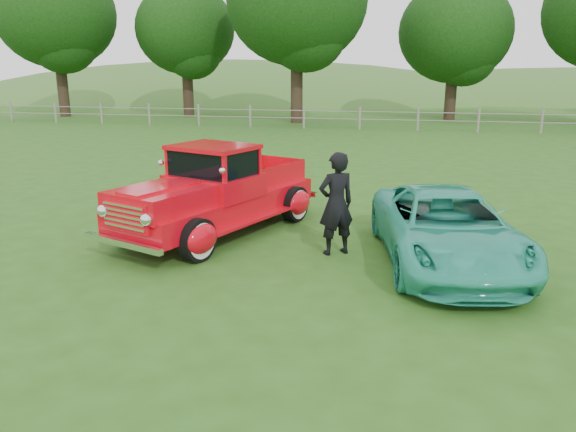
% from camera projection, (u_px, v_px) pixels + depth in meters
% --- Properties ---
extents(ground, '(140.00, 140.00, 0.00)m').
position_uv_depth(ground, '(236.00, 276.00, 8.97)').
color(ground, '#295015').
rests_on(ground, ground).
extents(distant_hills, '(116.00, 60.00, 18.00)m').
position_uv_depth(distant_hills, '(352.00, 134.00, 67.14)').
color(distant_hills, '#3A6425').
rests_on(distant_hills, ground).
extents(fence_line, '(48.00, 0.12, 1.20)m').
position_uv_depth(fence_line, '(360.00, 118.00, 29.59)').
color(fence_line, gray).
rests_on(fence_line, ground).
extents(tree_far_west, '(7.60, 7.60, 9.93)m').
position_uv_depth(tree_far_west, '(55.00, 14.00, 35.91)').
color(tree_far_west, black).
rests_on(tree_far_west, ground).
extents(tree_mid_west, '(6.40, 6.40, 8.46)m').
position_uv_depth(tree_mid_west, '(185.00, 30.00, 36.42)').
color(tree_mid_west, black).
rests_on(tree_mid_west, ground).
extents(tree_near_west, '(8.00, 8.00, 10.42)m').
position_uv_depth(tree_near_west, '(297.00, 1.00, 31.64)').
color(tree_near_west, black).
rests_on(tree_near_west, ground).
extents(tree_near_east, '(6.80, 6.80, 8.33)m').
position_uv_depth(tree_near_east, '(455.00, 32.00, 33.99)').
color(tree_near_east, black).
rests_on(tree_near_east, ground).
extents(red_pickup, '(3.47, 5.28, 1.78)m').
position_uv_depth(red_pickup, '(217.00, 194.00, 11.12)').
color(red_pickup, black).
rests_on(red_pickup, ground).
extents(teal_sedan, '(2.84, 4.76, 1.24)m').
position_uv_depth(teal_sedan, '(446.00, 228.00, 9.39)').
color(teal_sedan, teal).
rests_on(teal_sedan, ground).
extents(man, '(0.80, 0.74, 1.83)m').
position_uv_depth(man, '(336.00, 204.00, 9.82)').
color(man, black).
rests_on(man, ground).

